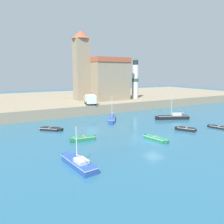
% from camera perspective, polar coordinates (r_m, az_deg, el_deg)
% --- Properties ---
extents(ground_plane, '(200.00, 200.00, 0.00)m').
position_cam_1_polar(ground_plane, '(31.85, 10.82, -7.14)').
color(ground_plane, '#28607F').
extents(quay_seawall, '(120.00, 40.00, 2.19)m').
position_cam_1_polar(quay_seawall, '(67.23, -11.69, 2.99)').
color(quay_seawall, gray).
rests_on(quay_seawall, ground).
extents(dinghy_black_0, '(3.49, 3.29, 0.53)m').
position_cam_1_polar(dinghy_black_0, '(37.58, -15.65, -4.25)').
color(dinghy_black_0, black).
rests_on(dinghy_black_0, ground).
extents(dinghy_green_1, '(3.73, 1.50, 0.64)m').
position_cam_1_polar(dinghy_green_1, '(31.22, -7.53, -6.81)').
color(dinghy_green_1, '#237A4C').
rests_on(dinghy_green_1, ground).
extents(dinghy_black_2, '(2.52, 3.20, 0.61)m').
position_cam_1_polar(dinghy_black_2, '(37.93, 18.76, -4.21)').
color(dinghy_black_2, black).
rests_on(dinghy_black_2, ground).
extents(dinghy_black_3, '(1.83, 3.41, 0.48)m').
position_cam_1_polar(dinghy_black_3, '(41.59, 26.03, -3.56)').
color(dinghy_black_3, black).
rests_on(dinghy_black_3, ground).
extents(dinghy_green_4, '(1.81, 4.06, 0.52)m').
position_cam_1_polar(dinghy_green_4, '(31.65, 11.34, -6.80)').
color(dinghy_green_4, '#237A4C').
rests_on(dinghy_green_4, ground).
extents(sailboat_black_5, '(6.81, 3.62, 5.33)m').
position_cam_1_polar(sailboat_black_5, '(46.20, 15.65, -1.25)').
color(sailboat_black_5, black).
rests_on(sailboat_black_5, ground).
extents(sailboat_blue_6, '(4.07, 5.76, 5.03)m').
position_cam_1_polar(sailboat_blue_6, '(43.31, 0.01, -1.74)').
color(sailboat_blue_6, '#284C9E').
rests_on(sailboat_blue_6, ground).
extents(sailboat_blue_7, '(2.20, 5.92, 4.19)m').
position_cam_1_polar(sailboat_blue_7, '(22.98, -8.76, -13.00)').
color(sailboat_blue_7, '#284C9E').
rests_on(sailboat_blue_7, ground).
extents(church, '(13.77, 17.96, 17.66)m').
position_cam_1_polar(church, '(62.98, -3.70, 9.17)').
color(church, gray).
rests_on(church, quay_seawall).
extents(lighthouse, '(1.79, 1.79, 11.27)m').
position_cam_1_polar(lighthouse, '(62.29, 6.08, 8.60)').
color(lighthouse, silver).
rests_on(lighthouse, quay_seawall).
extents(truck_on_quay, '(3.02, 4.67, 2.20)m').
position_cam_1_polar(truck_on_quay, '(50.03, -5.70, 3.34)').
color(truck_on_quay, silver).
rests_on(truck_on_quay, quay_seawall).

